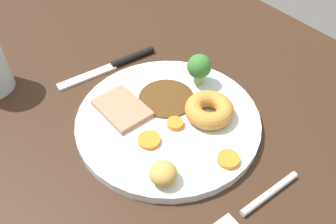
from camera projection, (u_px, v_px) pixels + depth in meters
dining_table at (145, 130)px, 53.05cm from camera, size 120.00×84.00×3.60cm
dinner_plate at (168, 120)px, 51.02cm from camera, size 27.04×27.04×1.40cm
gravy_pool at (166, 98)px, 53.12cm from camera, size 8.55×8.55×0.30cm
meat_slice_main at (122, 108)px, 51.21cm from camera, size 8.55×6.27×0.80cm
yorkshire_pudding at (209, 110)px, 49.77cm from camera, size 7.15×7.15×2.52cm
roast_potato_left at (163, 173)px, 42.00cm from camera, size 4.62×4.61×2.65cm
carrot_coin_front at (175, 124)px, 49.11cm from camera, size 2.37×2.37×0.70cm
carrot_coin_back at (228, 159)px, 44.73cm from camera, size 2.94×2.94×0.63cm
carrot_coin_side at (149, 140)px, 47.03cm from camera, size 3.13×3.13×0.60cm
broccoli_floret at (199, 67)px, 53.76cm from camera, size 3.86×3.86×5.18cm
fork at (250, 208)px, 41.31cm from camera, size 2.06×15.27×0.90cm
knife at (117, 64)px, 60.93cm from camera, size 2.26×18.55×1.20cm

